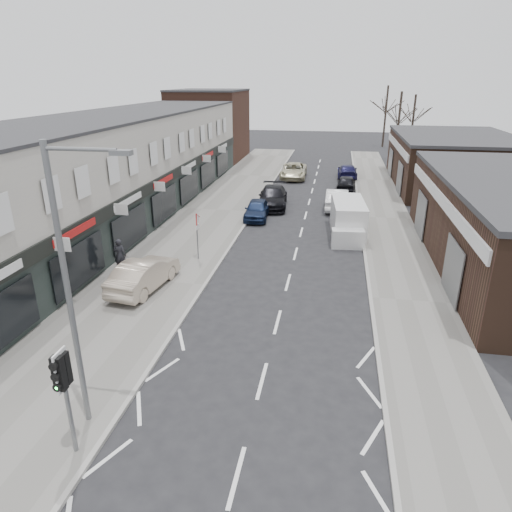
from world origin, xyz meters
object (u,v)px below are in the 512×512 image
at_px(sedan_on_pavement, 144,274).
at_px(pedestrian, 120,255).
at_px(street_lamp, 72,279).
at_px(warning_sign, 197,223).
at_px(parked_car_left_c, 294,171).
at_px(parked_car_right_c, 347,171).
at_px(parked_car_right_a, 337,199).
at_px(parked_car_right_b, 346,183).
at_px(parked_car_left_b, 273,197).
at_px(parked_car_left_a, 257,209).
at_px(traffic_light, 63,379).
at_px(white_van, 348,219).

distance_m(sedan_on_pavement, pedestrian, 2.69).
bearing_deg(street_lamp, warning_sign, 92.84).
xyz_separation_m(street_lamp, parked_car_left_c, (2.33, 35.97, -3.87)).
height_order(pedestrian, parked_car_right_c, pedestrian).
bearing_deg(parked_car_right_a, warning_sign, 59.36).
relative_size(parked_car_right_b, parked_car_right_c, 0.87).
height_order(parked_car_left_b, parked_car_right_c, parked_car_left_b).
bearing_deg(pedestrian, parked_car_right_a, -130.09).
relative_size(warning_sign, parked_car_left_a, 0.68).
distance_m(warning_sign, sedan_on_pavement, 4.56).
bearing_deg(parked_car_right_a, street_lamp, 75.35).
bearing_deg(parked_car_left_a, parked_car_left_c, 82.76).
bearing_deg(warning_sign, traffic_light, -86.90).
distance_m(warning_sign, parked_car_right_a, 14.35).
height_order(warning_sign, parked_car_right_c, warning_sign).
height_order(traffic_light, parked_car_right_a, traffic_light).
relative_size(traffic_light, white_van, 0.55).
distance_m(pedestrian, parked_car_left_b, 15.51).
height_order(white_van, pedestrian, white_van).
relative_size(parked_car_left_c, parked_car_right_a, 1.14).
bearing_deg(parked_car_right_c, traffic_light, 78.01).
bearing_deg(white_van, parked_car_left_b, 129.31).
distance_m(street_lamp, pedestrian, 11.78).
relative_size(street_lamp, parked_car_left_c, 1.49).
distance_m(pedestrian, parked_car_left_a, 12.12).
bearing_deg(parked_car_left_a, white_van, -24.11).
height_order(pedestrian, parked_car_left_c, pedestrian).
relative_size(white_van, sedan_on_pavement, 1.27).
bearing_deg(street_lamp, white_van, 68.42).
bearing_deg(parked_car_right_c, pedestrian, 65.33).
height_order(parked_car_right_b, parked_car_right_c, parked_car_right_b).
bearing_deg(parked_car_left_a, pedestrian, -118.02).
height_order(street_lamp, parked_car_right_c, street_lamp).
distance_m(parked_car_left_a, parked_car_left_c, 14.64).
bearing_deg(pedestrian, sedan_on_pavement, 135.64).
height_order(parked_car_left_a, parked_car_right_b, parked_car_right_b).
relative_size(parked_car_right_a, parked_car_right_b, 1.16).
bearing_deg(pedestrian, parked_car_right_c, -117.40).
bearing_deg(white_van, parked_car_left_a, 153.92).
bearing_deg(sedan_on_pavement, parked_car_right_b, -105.11).
bearing_deg(parked_car_left_b, warning_sign, -106.29).
bearing_deg(pedestrian, parked_car_right_b, -122.45).
bearing_deg(traffic_light, white_van, 69.93).
xyz_separation_m(parked_car_left_c, parked_car_right_c, (5.34, 1.07, -0.07)).
bearing_deg(warning_sign, parked_car_left_c, 82.72).
height_order(warning_sign, pedestrian, warning_sign).
relative_size(parked_car_left_a, parked_car_right_a, 0.85).
bearing_deg(parked_car_right_b, sedan_on_pavement, 70.20).
bearing_deg(parked_car_right_b, parked_car_left_c, -38.32).
xyz_separation_m(pedestrian, parked_car_right_c, (11.75, 26.61, -0.32)).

